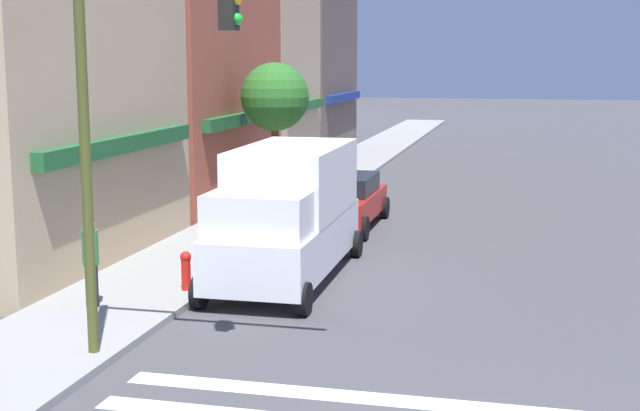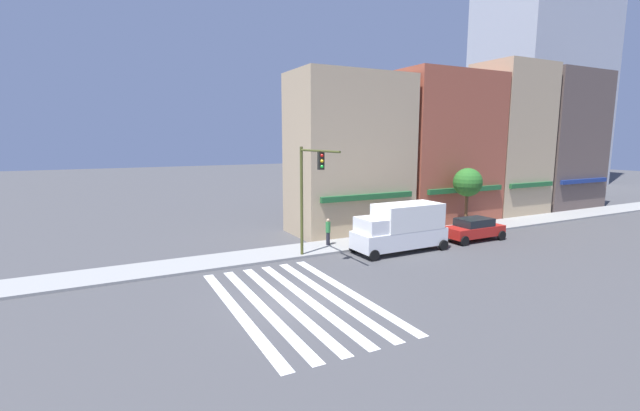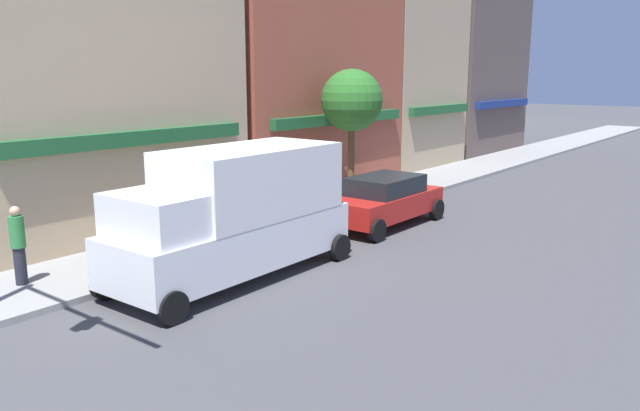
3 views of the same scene
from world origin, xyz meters
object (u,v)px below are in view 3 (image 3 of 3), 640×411
at_px(sedan_red, 384,200).
at_px(street_tree, 352,101).
at_px(fire_hydrant, 120,258).
at_px(pedestrian_green_top, 18,244).
at_px(box_truck_white, 235,212).

height_order(sedan_red, street_tree, street_tree).
bearing_deg(fire_hydrant, street_tree, 5.94).
bearing_deg(fire_hydrant, pedestrian_green_top, 140.30).
bearing_deg(sedan_red, box_truck_white, 179.82).
xyz_separation_m(box_truck_white, fire_hydrant, (-2.00, 1.70, -0.97)).
distance_m(box_truck_white, fire_hydrant, 2.80).
distance_m(box_truck_white, street_tree, 9.27).
height_order(sedan_red, fire_hydrant, sedan_red).
bearing_deg(street_tree, box_truck_white, -161.91).
xyz_separation_m(sedan_red, street_tree, (2.11, 2.80, 2.91)).
distance_m(fire_hydrant, street_tree, 11.08).
xyz_separation_m(box_truck_white, pedestrian_green_top, (-3.62, 3.05, -0.51)).
xyz_separation_m(pedestrian_green_top, street_tree, (12.19, -0.25, 2.68)).
distance_m(pedestrian_green_top, street_tree, 12.48).
bearing_deg(box_truck_white, pedestrian_green_top, 139.21).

